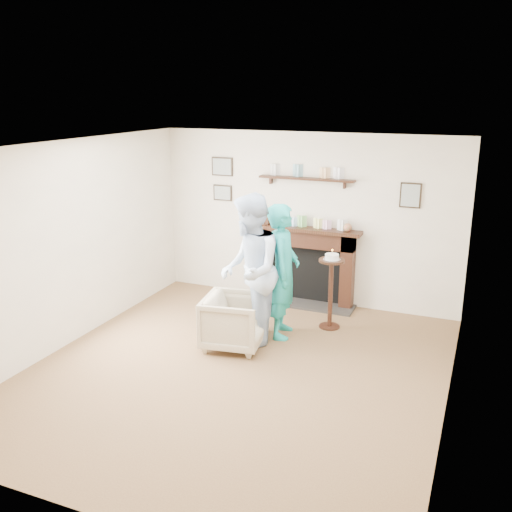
{
  "coord_description": "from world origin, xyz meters",
  "views": [
    {
      "loc": [
        2.43,
        -5.3,
        3.04
      ],
      "look_at": [
        -0.14,
        0.9,
        1.1
      ],
      "focal_mm": 40.0,
      "sensor_mm": 36.0,
      "label": 1
    }
  ],
  "objects_px": {
    "woman": "(282,334)",
    "pedestal_table": "(331,280)",
    "man": "(250,342)",
    "armchair": "(234,346)"
  },
  "relations": [
    {
      "from": "armchair",
      "to": "man",
      "type": "distance_m",
      "value": 0.23
    },
    {
      "from": "pedestal_table",
      "to": "armchair",
      "type": "bearing_deg",
      "value": -131.93
    },
    {
      "from": "man",
      "to": "woman",
      "type": "xyz_separation_m",
      "value": [
        0.29,
        0.38,
        0.0
      ]
    },
    {
      "from": "woman",
      "to": "pedestal_table",
      "type": "height_order",
      "value": "pedestal_table"
    },
    {
      "from": "man",
      "to": "woman",
      "type": "distance_m",
      "value": 0.48
    },
    {
      "from": "man",
      "to": "pedestal_table",
      "type": "height_order",
      "value": "pedestal_table"
    },
    {
      "from": "man",
      "to": "pedestal_table",
      "type": "bearing_deg",
      "value": 114.3
    },
    {
      "from": "armchair",
      "to": "pedestal_table",
      "type": "height_order",
      "value": "pedestal_table"
    },
    {
      "from": "armchair",
      "to": "pedestal_table",
      "type": "distance_m",
      "value": 1.54
    },
    {
      "from": "man",
      "to": "woman",
      "type": "bearing_deg",
      "value": 120.1
    }
  ]
}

